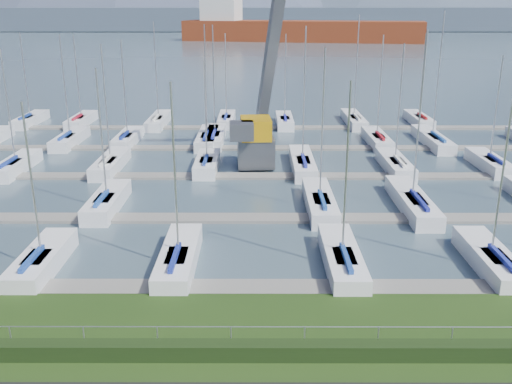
{
  "coord_description": "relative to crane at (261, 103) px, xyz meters",
  "views": [
    {
      "loc": [
        0.06,
        -20.19,
        13.62
      ],
      "look_at": [
        0.0,
        12.0,
        3.0
      ],
      "focal_mm": 40.0,
      "sensor_mm": 36.0,
      "label": 1
    }
  ],
  "objects": [
    {
      "name": "crane",
      "position": [
        0.0,
        0.0,
        0.0
      ],
      "size": [
        5.86,
        13.23,
        22.35
      ],
      "rotation": [
        0.0,
        0.0,
        0.06
      ],
      "color": "#54565B",
      "rests_on": "water"
    },
    {
      "name": "docks",
      "position": [
        -0.4,
        -4.21,
        -5.55
      ],
      "size": [
        90.0,
        41.6,
        0.25
      ],
      "color": "slate",
      "rests_on": "water"
    },
    {
      "name": "hedge",
      "position": [
        -0.4,
        -30.61,
        -4.98
      ],
      "size": [
        80.0,
        0.7,
        0.7
      ],
      "primitive_type": "cube",
      "color": "black",
      "rests_on": "grass"
    },
    {
      "name": "fence",
      "position": [
        -0.4,
        -30.21,
        -4.13
      ],
      "size": [
        80.0,
        0.04,
        0.04
      ],
      "primitive_type": "cylinder",
      "rotation": [
        0.0,
        1.57,
        0.0
      ],
      "color": "#9A9DA2",
      "rests_on": "grass"
    },
    {
      "name": "water",
      "position": [
        -0.4,
        229.79,
        -5.73
      ],
      "size": [
        800.0,
        540.0,
        0.2
      ],
      "primitive_type": "cube",
      "color": "#435562"
    },
    {
      "name": "foothill",
      "position": [
        -0.4,
        299.79,
        0.67
      ],
      "size": [
        900.0,
        80.0,
        12.0
      ],
      "primitive_type": "cube",
      "color": "#3E4B5B",
      "rests_on": "water"
    },
    {
      "name": "cargo_ship_mid",
      "position": [
        13.0,
        183.77,
        -1.73
      ],
      "size": [
        95.28,
        37.32,
        21.5
      ],
      "rotation": [
        0.0,
        0.0,
        -0.21
      ],
      "color": "maroon",
      "rests_on": "water"
    },
    {
      "name": "sailboat_fleet",
      "position": [
        -1.48,
        -0.91,
        0.07
      ],
      "size": [
        76.01,
        50.28,
        13.77
      ],
      "color": "navy",
      "rests_on": "water"
    }
  ]
}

